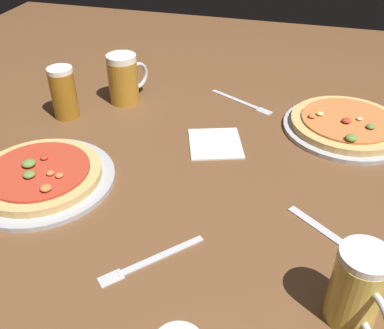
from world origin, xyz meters
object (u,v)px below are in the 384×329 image
Objects in this scene: beer_mug_dark at (358,289)px; beer_mug_pale at (64,92)px; fork_spare at (150,260)px; napkin_folded at (215,143)px; beer_mug_amber at (124,79)px; fork_left at (242,102)px; knife_right at (331,235)px; pizza_plate_far at (347,125)px; pizza_plate_near at (40,176)px.

beer_mug_dark is 0.92m from beer_mug_pale.
beer_mug_pale reaches higher than fork_spare.
beer_mug_amber is at bearing 152.19° from napkin_folded.
fork_spare is at bearing -63.75° from beer_mug_amber.
beer_mug_dark is at bearing -54.17° from napkin_folded.
beer_mug_dark is 0.77m from fork_left.
fork_left is (0.03, 0.25, -0.00)m from napkin_folded.
knife_right is 0.36m from fork_spare.
fork_spare is (-0.35, 0.03, -0.07)m from beer_mug_dark.
napkin_folded is at bearing 86.65° from fork_spare.
beer_mug_pale is at bearing 132.04° from fork_spare.
napkin_folded is at bearing -27.81° from beer_mug_amber.
beer_mug_amber is 0.86× the size of fork_spare.
beer_mug_amber is (-0.64, 0.00, 0.06)m from pizza_plate_far.
knife_right is (0.65, -0.01, -0.01)m from pizza_plate_near.
beer_mug_amber reaches higher than pizza_plate_near.
beer_mug_amber reaches higher than knife_right.
beer_mug_dark reaches higher than fork_spare.
pizza_plate_near reaches higher than napkin_folded.
beer_mug_dark is at bearing -80.26° from knife_right.
beer_mug_amber reaches higher than pizza_plate_far.
beer_mug_pale is at bearing -134.72° from beer_mug_amber.
beer_mug_dark is at bearing -15.66° from pizza_plate_near.
beer_mug_pale reaches higher than knife_right.
fork_left is 0.59m from knife_right.
fork_left is at bearing 113.22° from beer_mug_dark.
knife_right is at bearing -22.67° from beer_mug_pale.
beer_mug_amber reaches higher than fork_spare.
pizza_plate_far is (0.68, 0.43, 0.00)m from pizza_plate_near.
fork_spare is (-0.02, -0.43, -0.00)m from napkin_folded.
fork_spare is (0.32, -0.16, -0.01)m from pizza_plate_near.
napkin_folded is at bearing -153.48° from pizza_plate_far.
pizza_plate_far is at bearing -0.40° from beer_mug_amber.
pizza_plate_near is 2.29× the size of napkin_folded.
beer_mug_pale reaches higher than pizza_plate_near.
napkin_folded is 0.43m from fork_spare.
fork_spare is at bearing -154.11° from knife_right.
fork_left is (-0.30, 0.09, -0.01)m from pizza_plate_far.
pizza_plate_near is 1.99× the size of fork_spare.
beer_mug_amber is at bearing -166.61° from fork_left.
pizza_plate_near is 0.44m from beer_mug_amber.
pizza_plate_near is 0.65m from knife_right.
beer_mug_amber is at bearing 179.60° from pizza_plate_far.
napkin_folded reaches higher than fork_spare.
beer_mug_amber is 0.67m from fork_spare.
beer_mug_dark reaches higher than knife_right.
fork_left is at bearing 163.97° from pizza_plate_far.
pizza_plate_near is 1.66× the size of fork_left.
fork_spare is (0.29, -0.59, -0.07)m from beer_mug_amber.
napkin_folded is (0.44, -0.04, -0.07)m from beer_mug_pale.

